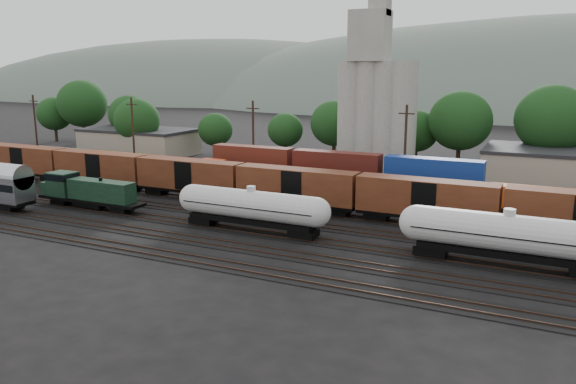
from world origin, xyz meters
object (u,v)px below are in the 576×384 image
at_px(orange_locomotive, 237,177).
at_px(grain_silo, 375,103).
at_px(green_locomotive, 85,190).
at_px(tank_car_a, 251,207).

height_order(orange_locomotive, grain_silo, grain_silo).
relative_size(green_locomotive, tank_car_a, 0.85).
distance_m(orange_locomotive, grain_silo, 29.63).
relative_size(green_locomotive, grain_silo, 0.52).
xyz_separation_m(tank_car_a, grain_silo, (0.47, 41.00, 8.52)).
bearing_deg(grain_silo, orange_locomotive, -113.16).
relative_size(orange_locomotive, grain_silo, 0.58).
xyz_separation_m(tank_car_a, orange_locomotive, (-10.65, 15.00, -0.33)).
height_order(tank_car_a, grain_silo, grain_silo).
bearing_deg(orange_locomotive, grain_silo, 66.84).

